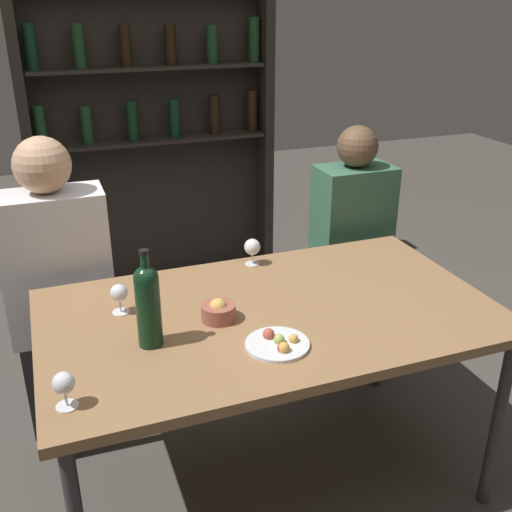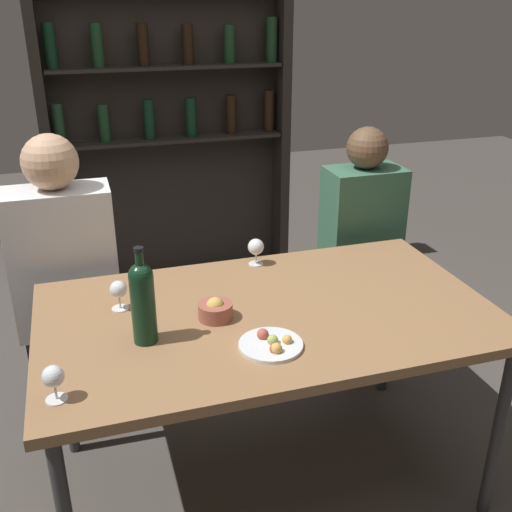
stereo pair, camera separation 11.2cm
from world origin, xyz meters
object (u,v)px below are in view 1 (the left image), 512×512
object	(u,v)px
wine_bottle	(148,302)
seated_person_left	(62,298)
wine_glass_1	(119,294)
wine_glass_2	(252,248)
snack_bowl	(218,310)
wine_glass_0	(64,384)
food_plate_0	(278,343)
seated_person_right	(350,258)

from	to	relation	value
wine_bottle	seated_person_left	xyz separation A→B (m)	(-0.24, 0.73, -0.30)
wine_bottle	wine_glass_1	distance (m)	0.26
wine_glass_2	snack_bowl	bearing A→B (deg)	-124.67
wine_glass_1	snack_bowl	xyz separation A→B (m)	(0.30, -0.16, -0.04)
wine_glass_0	food_plate_0	bearing A→B (deg)	7.01
wine_bottle	seated_person_right	world-z (taller)	seated_person_right
wine_glass_1	food_plate_0	bearing A→B (deg)	-42.40
food_plate_0	seated_person_right	world-z (taller)	seated_person_right
wine_glass_0	seated_person_left	bearing A→B (deg)	88.17
wine_bottle	seated_person_right	xyz separation A→B (m)	(1.12, 0.73, -0.33)
seated_person_right	food_plate_0	bearing A→B (deg)	-130.24
wine_glass_2	food_plate_0	distance (m)	0.63
seated_person_right	wine_bottle	bearing A→B (deg)	-146.83
seated_person_right	snack_bowl	bearing A→B (deg)	-143.24
wine_bottle	food_plate_0	xyz separation A→B (m)	(0.37, -0.15, -0.14)
seated_person_left	seated_person_right	bearing A→B (deg)	-0.00
wine_glass_2	snack_bowl	distance (m)	0.46
wine_bottle	snack_bowl	bearing A→B (deg)	17.85
wine_glass_0	wine_glass_2	size ratio (longest dim) A/B	0.97
wine_bottle	wine_glass_1	bearing A→B (deg)	103.81
snack_bowl	seated_person_right	bearing A→B (deg)	36.76
wine_glass_1	wine_glass_0	bearing A→B (deg)	-114.59
seated_person_left	food_plate_0	bearing A→B (deg)	-55.31
wine_bottle	food_plate_0	distance (m)	0.42
food_plate_0	seated_person_right	distance (m)	1.17
wine_glass_2	seated_person_right	xyz separation A→B (m)	(0.61, 0.27, -0.25)
wine_bottle	wine_glass_1	size ratio (longest dim) A/B	2.98
wine_glass_0	seated_person_left	world-z (taller)	seated_person_left
food_plate_0	seated_person_right	size ratio (longest dim) A/B	0.16
wine_glass_2	food_plate_0	bearing A→B (deg)	-102.67
snack_bowl	seated_person_left	distance (m)	0.83
wine_bottle	food_plate_0	size ratio (longest dim) A/B	1.59
food_plate_0	seated_person_left	distance (m)	1.09
wine_glass_1	food_plate_0	xyz separation A→B (m)	(0.43, -0.39, -0.06)
seated_person_left	wine_bottle	bearing A→B (deg)	-71.64
wine_glass_0	wine_glass_2	bearing A→B (deg)	41.48
wine_glass_2	wine_glass_0	bearing A→B (deg)	-138.52
wine_bottle	wine_glass_2	bearing A→B (deg)	42.05
seated_person_left	seated_person_right	world-z (taller)	seated_person_left
wine_glass_1	food_plate_0	size ratio (longest dim) A/B	0.53
wine_glass_1	seated_person_right	xyz separation A→B (m)	(1.18, 0.49, -0.25)
wine_glass_0	snack_bowl	xyz separation A→B (m)	(0.52, 0.31, -0.04)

